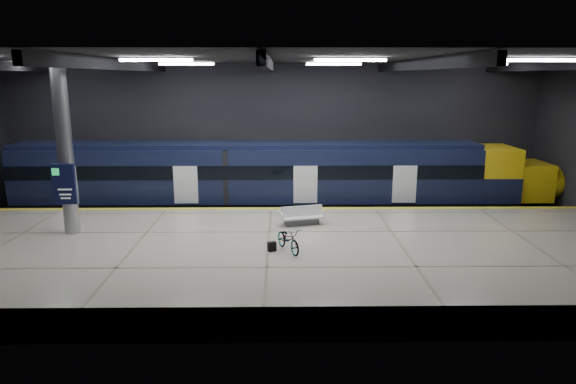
{
  "coord_description": "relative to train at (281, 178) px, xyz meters",
  "views": [
    {
      "loc": [
        0.5,
        -21.1,
        7.3
      ],
      "look_at": [
        0.79,
        1.5,
        2.2
      ],
      "focal_mm": 32.0,
      "sensor_mm": 36.0,
      "label": 1
    }
  ],
  "objects": [
    {
      "name": "bench",
      "position": [
        0.86,
        -5.46,
        -0.67
      ],
      "size": [
        2.0,
        1.2,
        0.82
      ],
      "rotation": [
        0.0,
        0.0,
        0.25
      ],
      "color": "#595B60",
      "rests_on": "platform"
    },
    {
      "name": "rails",
      "position": [
        -0.5,
        0.0,
        -1.98
      ],
      "size": [
        30.0,
        1.52,
        0.16
      ],
      "color": "gray",
      "rests_on": "ground"
    },
    {
      "name": "train",
      "position": [
        0.0,
        0.0,
        0.0
      ],
      "size": [
        29.4,
        2.84,
        3.79
      ],
      "color": "black",
      "rests_on": "ground"
    },
    {
      "name": "platform",
      "position": [
        -0.5,
        -8.0,
        -1.51
      ],
      "size": [
        30.0,
        11.0,
        1.1
      ],
      "primitive_type": "cube",
      "color": "beige",
      "rests_on": "ground"
    },
    {
      "name": "ground",
      "position": [
        -0.5,
        -5.5,
        -2.06
      ],
      "size": [
        30.0,
        30.0,
        0.0
      ],
      "primitive_type": "plane",
      "color": "black",
      "rests_on": "ground"
    },
    {
      "name": "room_shell",
      "position": [
        -0.5,
        -5.49,
        3.66
      ],
      "size": [
        30.1,
        16.1,
        8.05
      ],
      "color": "black",
      "rests_on": "ground"
    },
    {
      "name": "bicycle",
      "position": [
        0.25,
        -8.87,
        -0.51
      ],
      "size": [
        1.26,
        1.8,
        0.9
      ],
      "primitive_type": "imported",
      "rotation": [
        0.0,
        0.0,
        0.43
      ],
      "color": "#99999E",
      "rests_on": "platform"
    },
    {
      "name": "info_column",
      "position": [
        -8.5,
        -6.52,
        2.4
      ],
      "size": [
        0.9,
        0.78,
        6.9
      ],
      "color": "#9EA0A5",
      "rests_on": "platform"
    },
    {
      "name": "safety_strip",
      "position": [
        -0.5,
        -2.75,
        -0.95
      ],
      "size": [
        30.0,
        0.4,
        0.01
      ],
      "primitive_type": "cube",
      "color": "yellow",
      "rests_on": "platform"
    },
    {
      "name": "pannier_bag",
      "position": [
        -0.35,
        -8.87,
        -0.78
      ],
      "size": [
        0.35,
        0.29,
        0.35
      ],
      "primitive_type": "cube",
      "rotation": [
        0.0,
        0.0,
        0.42
      ],
      "color": "black",
      "rests_on": "platform"
    }
  ]
}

